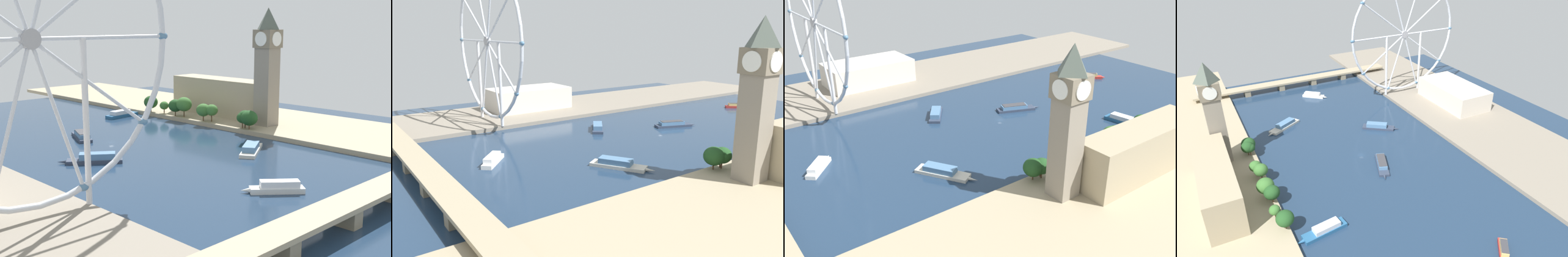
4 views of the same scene
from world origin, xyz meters
The scene contains 14 objects.
ground_plane centered at (0.00, 0.00, 0.00)m, with size 413.44×413.44×0.00m, color #1E334C.
riverbank_left centered at (-121.72, 0.00, 1.50)m, with size 90.00×520.00×3.00m, color tan.
riverbank_right centered at (121.72, 0.00, 1.50)m, with size 90.00×520.00×3.00m, color gray.
clock_tower centered at (-100.47, 40.92, 44.43)m, with size 15.46×15.46×79.37m.
parliament_block centered at (-109.94, -9.67, 16.90)m, with size 22.00×85.18×27.79m, color tan.
tree_row_embankment centered at (-80.74, -4.40, 11.01)m, with size 14.48×110.88×14.86m.
ferris_wheel centered at (97.98, 93.94, 66.43)m, with size 124.23×3.20×124.98m.
riverside_hall centered at (129.38, 43.85, 12.84)m, with size 38.60×72.31×19.69m, color beige.
tour_boat_0 centered at (-41.84, 76.84, 2.12)m, with size 34.77×23.99×5.19m.
tour_boat_1 centered at (34.24, 33.83, 2.17)m, with size 30.33×24.09×5.16m.
tour_boat_2 centered at (6.29, 131.31, 2.32)m, with size 23.67×21.41×5.40m.
tour_boat_3 centered at (7.33, -21.56, 2.02)m, with size 18.04×33.78×4.81m.
tour_boat_4 centered at (25.11, -131.32, 2.03)m, with size 17.47×19.88×4.96m.
tour_boat_5 centered at (-58.52, -67.94, 2.20)m, with size 33.16×11.47×5.37m.
Camera 3 is at (-231.99, 193.07, 129.33)m, focal length 41.02 mm.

